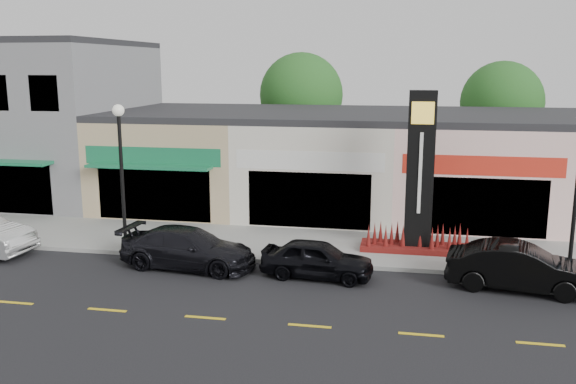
# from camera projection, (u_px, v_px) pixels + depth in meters

# --- Properties ---
(ground) EXTENTS (120.00, 120.00, 0.00)m
(ground) POSITION_uv_depth(u_px,v_px,m) (324.00, 288.00, 19.62)
(ground) COLOR black
(ground) RESTS_ON ground
(sidewalk) EXTENTS (52.00, 4.30, 0.15)m
(sidewalk) POSITION_uv_depth(u_px,v_px,m) (338.00, 247.00, 23.79)
(sidewalk) COLOR gray
(sidewalk) RESTS_ON ground
(curb) EXTENTS (52.00, 0.20, 0.15)m
(curb) POSITION_uv_depth(u_px,v_px,m) (331.00, 265.00, 21.62)
(curb) COLOR gray
(curb) RESTS_ON ground
(building_grey_2story) EXTENTS (12.00, 10.95, 8.30)m
(building_grey_2story) POSITION_uv_depth(u_px,v_px,m) (23.00, 119.00, 33.08)
(building_grey_2story) COLOR slate
(building_grey_2story) RESTS_ON ground
(shop_beige) EXTENTS (7.00, 10.85, 4.80)m
(shop_beige) POSITION_uv_depth(u_px,v_px,m) (191.00, 156.00, 31.70)
(shop_beige) COLOR tan
(shop_beige) RESTS_ON ground
(shop_cream) EXTENTS (7.00, 10.01, 4.80)m
(shop_cream) POSITION_uv_depth(u_px,v_px,m) (324.00, 160.00, 30.44)
(shop_cream) COLOR beige
(shop_cream) RESTS_ON ground
(shop_pink_w) EXTENTS (7.00, 10.01, 4.80)m
(shop_pink_w) POSITION_uv_depth(u_px,v_px,m) (469.00, 164.00, 29.17)
(shop_pink_w) COLOR beige
(shop_pink_w) RESTS_ON ground
(tree_rear_west) EXTENTS (5.20, 5.20, 7.83)m
(tree_rear_west) POSITION_uv_depth(u_px,v_px,m) (301.00, 95.00, 38.04)
(tree_rear_west) COLOR #382619
(tree_rear_west) RESTS_ON ground
(tree_rear_mid) EXTENTS (4.80, 4.80, 7.29)m
(tree_rear_mid) POSITION_uv_depth(u_px,v_px,m) (502.00, 102.00, 35.93)
(tree_rear_mid) COLOR #382619
(tree_rear_mid) RESTS_ON ground
(lamp_west_near) EXTENTS (0.44, 0.44, 5.47)m
(lamp_west_near) POSITION_uv_depth(u_px,v_px,m) (121.00, 162.00, 22.76)
(lamp_west_near) COLOR black
(lamp_west_near) RESTS_ON sidewalk
(pylon_sign) EXTENTS (4.20, 1.30, 6.00)m
(pylon_sign) POSITION_uv_depth(u_px,v_px,m) (419.00, 196.00, 22.65)
(pylon_sign) COLOR #621210
(pylon_sign) RESTS_ON sidewalk
(car_dark_sedan) EXTENTS (2.45, 5.03, 1.41)m
(car_dark_sedan) POSITION_uv_depth(u_px,v_px,m) (188.00, 248.00, 21.47)
(car_dark_sedan) COLOR black
(car_dark_sedan) RESTS_ON ground
(car_black_sedan) EXTENTS (1.86, 3.90, 1.29)m
(car_black_sedan) POSITION_uv_depth(u_px,v_px,m) (317.00, 259.00, 20.47)
(car_black_sedan) COLOR black
(car_black_sedan) RESTS_ON ground
(car_black_conv) EXTENTS (2.25, 4.70, 1.49)m
(car_black_conv) POSITION_uv_depth(u_px,v_px,m) (520.00, 267.00, 19.29)
(car_black_conv) COLOR black
(car_black_conv) RESTS_ON ground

